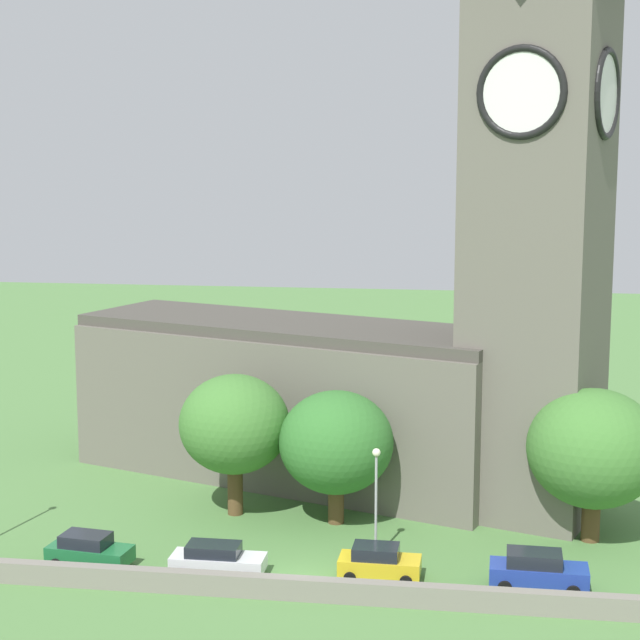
% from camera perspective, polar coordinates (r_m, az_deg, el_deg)
% --- Properties ---
extents(ground_plane, '(200.00, 200.00, 0.00)m').
position_cam_1_polar(ground_plane, '(68.79, 1.07, -8.96)').
color(ground_plane, '#517F42').
extents(church, '(35.53, 20.00, 34.82)m').
position_cam_1_polar(church, '(66.32, 3.40, -0.55)').
color(church, '#666056').
rests_on(church, ground).
extents(quay_barrier, '(42.16, 0.70, 1.08)m').
position_cam_1_polar(quay_barrier, '(52.58, -1.39, -14.14)').
color(quay_barrier, gray).
rests_on(quay_barrier, ground).
extents(car_green, '(4.51, 2.56, 1.77)m').
position_cam_1_polar(car_green, '(57.38, -12.26, -11.94)').
color(car_green, '#1E6B38').
rests_on(car_green, ground).
extents(car_white, '(4.77, 2.09, 1.63)m').
position_cam_1_polar(car_white, '(55.42, -5.53, -12.61)').
color(car_white, silver).
rests_on(car_white, ground).
extents(car_yellow, '(4.12, 2.20, 1.72)m').
position_cam_1_polar(car_yellow, '(54.80, 3.16, -12.80)').
color(car_yellow, gold).
rests_on(car_yellow, ground).
extents(car_blue, '(4.81, 2.29, 1.91)m').
position_cam_1_polar(car_blue, '(54.53, 11.55, -12.98)').
color(car_blue, '#233D9E').
rests_on(car_blue, ground).
extents(streetlamp_west_mid, '(0.44, 0.44, 5.97)m').
position_cam_1_polar(streetlamp_west_mid, '(56.31, 3.02, -8.72)').
color(streetlamp_west_mid, '#9EA0A5').
rests_on(streetlamp_west_mid, ground).
extents(tree_churchyard, '(6.48, 6.48, 8.39)m').
position_cam_1_polar(tree_churchyard, '(62.71, -4.60, -5.60)').
color(tree_churchyard, brown).
rests_on(tree_churchyard, ground).
extents(tree_by_tower, '(6.57, 6.57, 7.76)m').
position_cam_1_polar(tree_by_tower, '(61.22, 0.87, -6.57)').
color(tree_by_tower, brown).
rests_on(tree_by_tower, ground).
extents(tree_riverside_west, '(7.25, 7.25, 8.52)m').
position_cam_1_polar(tree_riverside_west, '(60.22, 14.42, -6.68)').
color(tree_riverside_west, brown).
rests_on(tree_riverside_west, ground).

